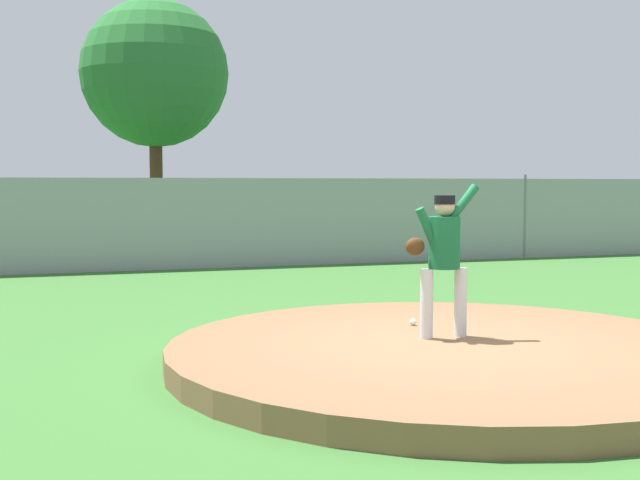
% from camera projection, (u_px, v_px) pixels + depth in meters
% --- Properties ---
extents(ground_plane, '(80.00, 80.00, 0.00)m').
position_uv_depth(ground_plane, '(282.00, 290.00, 13.68)').
color(ground_plane, '#386B2D').
extents(asphalt_strip, '(44.00, 7.00, 0.01)m').
position_uv_depth(asphalt_strip, '(195.00, 251.00, 21.72)').
color(asphalt_strip, '#2B2B2D').
rests_on(asphalt_strip, ground_plane).
extents(pitchers_mound, '(5.57, 5.57, 0.23)m').
position_uv_depth(pitchers_mound, '(450.00, 354.00, 8.00)').
color(pitchers_mound, brown).
rests_on(pitchers_mound, ground_plane).
extents(pitcher_youth, '(0.78, 0.32, 1.56)m').
position_uv_depth(pitcher_youth, '(443.00, 251.00, 8.21)').
color(pitcher_youth, silver).
rests_on(pitcher_youth, pitchers_mound).
extents(baseball, '(0.07, 0.07, 0.07)m').
position_uv_depth(baseball, '(413.00, 322.00, 8.99)').
color(baseball, white).
rests_on(baseball, pitchers_mound).
extents(chainlink_fence, '(36.38, 0.07, 2.02)m').
position_uv_depth(chainlink_fence, '(231.00, 223.00, 17.40)').
color(chainlink_fence, gray).
rests_on(chainlink_fence, ground_plane).
extents(parked_car_burgundy, '(2.01, 4.22, 1.71)m').
position_uv_depth(parked_car_burgundy, '(371.00, 219.00, 23.28)').
color(parked_car_burgundy, maroon).
rests_on(parked_car_burgundy, ground_plane).
extents(parked_car_white, '(1.87, 4.55, 1.68)m').
position_uv_depth(parked_car_white, '(106.00, 222.00, 21.04)').
color(parked_car_white, silver).
rests_on(parked_car_white, ground_plane).
extents(traffic_cone_orange, '(0.40, 0.40, 0.55)m').
position_uv_depth(traffic_cone_orange, '(409.00, 234.00, 25.10)').
color(traffic_cone_orange, orange).
rests_on(traffic_cone_orange, asphalt_strip).
extents(tree_leaning_west, '(5.42, 5.42, 8.58)m').
position_uv_depth(tree_leaning_west, '(155.00, 74.00, 29.95)').
color(tree_leaning_west, '#4C331E').
rests_on(tree_leaning_west, ground_plane).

